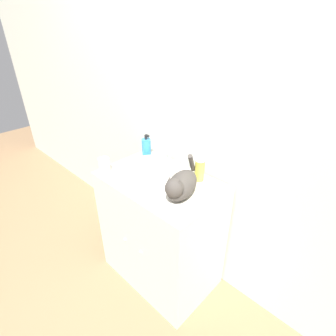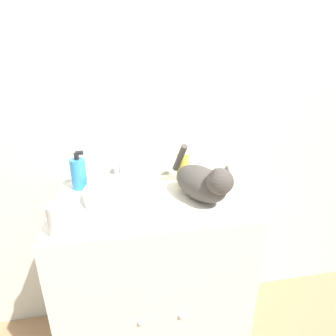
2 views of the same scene
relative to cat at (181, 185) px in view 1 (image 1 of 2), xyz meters
name	(u,v)px [view 1 (image 1 of 2)]	position (x,y,z in m)	size (l,w,h in m)	color
ground_plane	(137,292)	(-0.21, -0.21, -0.92)	(8.00, 8.00, 0.00)	#997551
wall_back	(193,105)	(-0.21, 0.33, 0.33)	(6.00, 0.05, 2.50)	silver
vanity_cabinet	(161,230)	(-0.21, 0.04, -0.50)	(0.77, 0.51, 0.84)	silver
sink_basin	(152,169)	(-0.32, 0.07, -0.05)	(0.31, 0.31, 0.04)	white
faucet	(169,155)	(-0.32, 0.24, -0.02)	(0.14, 0.09, 0.14)	silver
cat	(181,185)	(0.00, 0.00, 0.00)	(0.23, 0.37, 0.20)	#47423D
soap_bottle	(146,147)	(-0.50, 0.20, 0.00)	(0.06, 0.06, 0.17)	#338CCC
spray_bottle	(200,168)	(-0.03, 0.21, 0.01)	(0.06, 0.06, 0.17)	#EADB4C
cup	(104,166)	(-0.52, -0.15, -0.02)	(0.07, 0.07, 0.11)	white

